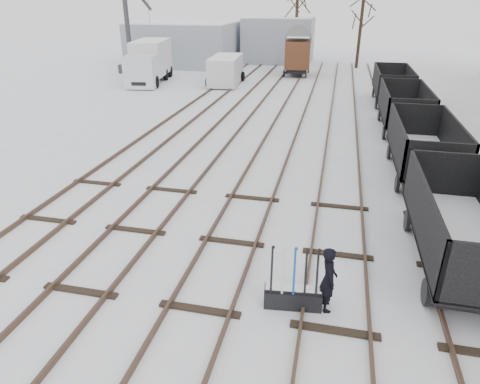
% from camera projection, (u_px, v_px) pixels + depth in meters
% --- Properties ---
extents(ground, '(120.00, 120.00, 0.00)m').
position_uv_depth(ground, '(200.00, 310.00, 9.68)').
color(ground, white).
rests_on(ground, ground).
extents(tracks, '(13.90, 52.00, 0.16)m').
position_uv_depth(tracks, '(282.00, 134.00, 21.76)').
color(tracks, black).
rests_on(tracks, ground).
extents(shed_left, '(10.00, 8.00, 4.10)m').
position_uv_depth(shed_left, '(185.00, 43.00, 43.32)').
color(shed_left, '#989FAB').
rests_on(shed_left, ground).
extents(shed_right, '(7.00, 6.00, 4.50)m').
position_uv_depth(shed_right, '(279.00, 40.00, 44.96)').
color(shed_right, '#989FAB').
rests_on(shed_right, ground).
extents(ground_frame, '(1.34, 0.56, 1.49)m').
position_uv_depth(ground_frame, '(293.00, 296.00, 9.72)').
color(ground_frame, black).
rests_on(ground_frame, ground).
extents(worker, '(0.49, 0.64, 1.58)m').
position_uv_depth(worker, '(328.00, 279.00, 9.44)').
color(worker, black).
rests_on(worker, ground).
extents(freight_wagon_a, '(2.20, 5.49, 2.24)m').
position_uv_depth(freight_wagon_a, '(461.00, 238.00, 10.91)').
color(freight_wagon_a, black).
rests_on(freight_wagon_a, ground).
extents(freight_wagon_b, '(2.20, 5.49, 2.24)m').
position_uv_depth(freight_wagon_b, '(422.00, 155.00, 16.57)').
color(freight_wagon_b, black).
rests_on(freight_wagon_b, ground).
extents(freight_wagon_c, '(2.20, 5.49, 2.24)m').
position_uv_depth(freight_wagon_c, '(403.00, 114.00, 22.24)').
color(freight_wagon_c, black).
rests_on(freight_wagon_c, ground).
extents(freight_wagon_d, '(2.20, 5.49, 2.24)m').
position_uv_depth(freight_wagon_d, '(392.00, 90.00, 27.90)').
color(freight_wagon_d, black).
rests_on(freight_wagon_d, ground).
extents(box_van_wagon, '(2.67, 4.53, 3.31)m').
position_uv_depth(box_van_wagon, '(298.00, 52.00, 37.50)').
color(box_van_wagon, black).
rests_on(box_van_wagon, ground).
extents(lorry, '(3.08, 7.31, 3.21)m').
position_uv_depth(lorry, '(149.00, 61.00, 34.33)').
color(lorry, black).
rests_on(lorry, ground).
extents(panel_van, '(2.52, 5.07, 2.17)m').
position_uv_depth(panel_van, '(226.00, 70.00, 33.78)').
color(panel_van, silver).
rests_on(panel_van, ground).
extents(crane, '(1.95, 5.15, 8.70)m').
position_uv_depth(crane, '(131.00, 46.00, 38.67)').
color(crane, '#313136').
rests_on(crane, ground).
extents(tree_far_left, '(0.30, 0.30, 6.48)m').
position_uv_depth(tree_far_left, '(296.00, 31.00, 42.80)').
color(tree_far_left, black).
rests_on(tree_far_left, ground).
extents(tree_far_right, '(0.30, 0.30, 6.32)m').
position_uv_depth(tree_far_right, '(360.00, 34.00, 40.72)').
color(tree_far_right, black).
rests_on(tree_far_right, ground).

